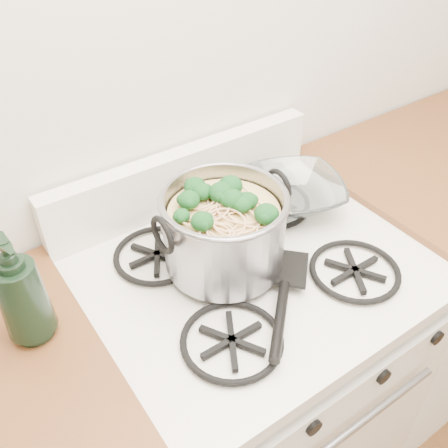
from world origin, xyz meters
TOP-DOWN VIEW (x-y plane):
  - gas_range at (0.00, 1.26)m, footprint 0.76×0.66m
  - counter_right at (0.88, 1.26)m, footprint 1.00×0.65m
  - stock_pot at (-0.06, 1.30)m, footprint 0.31×0.28m
  - spatula at (0.04, 1.20)m, footprint 0.42×0.42m
  - glass_bowl at (0.22, 1.38)m, footprint 0.13×0.13m
  - bottle at (-0.48, 1.34)m, footprint 0.10×0.10m

SIDE VIEW (x-z plane):
  - gas_range at x=0.00m, z-range -0.03..0.90m
  - counter_right at x=0.88m, z-range 0.00..0.92m
  - spatula at x=0.04m, z-range 0.92..0.95m
  - glass_bowl at x=0.22m, z-range 0.92..0.95m
  - stock_pot at x=-0.06m, z-range 0.92..1.10m
  - bottle at x=-0.48m, z-range 0.92..1.16m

